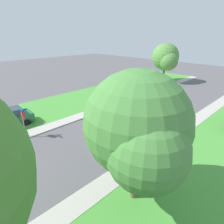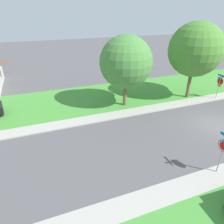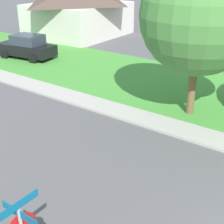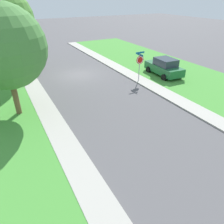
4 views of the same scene
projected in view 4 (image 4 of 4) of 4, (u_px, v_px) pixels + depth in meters
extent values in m
plane|color=#565456|center=(78.00, 75.00, 21.95)|extent=(120.00, 120.00, 0.00)
cube|color=#ADA89E|center=(73.00, 158.00, 10.72)|extent=(1.40, 56.00, 0.10)
cube|color=#ADA89E|center=(204.00, 114.00, 14.61)|extent=(1.40, 56.00, 0.10)
cylinder|color=#9E9EA3|center=(24.00, 58.00, 22.91)|extent=(0.07, 0.07, 2.60)
cylinder|color=red|center=(22.00, 50.00, 22.58)|extent=(0.76, 0.04, 0.76)
cylinder|color=white|center=(22.00, 50.00, 22.60)|extent=(0.67, 0.01, 0.67)
cylinder|color=red|center=(22.00, 50.00, 22.60)|extent=(0.55, 0.01, 0.55)
cube|color=#0F5B84|center=(21.00, 44.00, 22.24)|extent=(0.92, 0.03, 0.16)
cube|color=#0F5B84|center=(22.00, 46.00, 22.33)|extent=(0.03, 0.92, 0.16)
cube|color=red|center=(23.00, 55.00, 22.83)|extent=(0.44, 0.02, 0.14)
cylinder|color=#9E9EA3|center=(139.00, 68.00, 19.69)|extent=(0.07, 0.07, 2.60)
cylinder|color=red|center=(140.00, 60.00, 19.29)|extent=(0.76, 0.04, 0.76)
cylinder|color=white|center=(140.00, 60.00, 19.28)|extent=(0.67, 0.01, 0.67)
cylinder|color=red|center=(140.00, 60.00, 19.28)|extent=(0.55, 0.01, 0.55)
cube|color=#0F5B84|center=(140.00, 53.00, 19.02)|extent=(0.92, 0.03, 0.16)
cube|color=#0F5B84|center=(140.00, 55.00, 19.11)|extent=(0.03, 0.92, 0.16)
cube|color=#1E6033|center=(164.00, 69.00, 21.48)|extent=(2.02, 4.39, 0.76)
cube|color=#2D3842|center=(166.00, 62.00, 20.97)|extent=(1.71, 2.18, 0.68)
cylinder|color=black|center=(148.00, 70.00, 22.38)|extent=(0.27, 0.65, 0.64)
cylinder|color=black|center=(162.00, 67.00, 23.05)|extent=(0.27, 0.65, 0.64)
cylinder|color=black|center=(164.00, 78.00, 20.27)|extent=(0.27, 0.65, 0.64)
cylinder|color=black|center=(179.00, 75.00, 20.94)|extent=(0.27, 0.65, 0.64)
cylinder|color=brown|center=(15.00, 96.00, 14.09)|extent=(0.36, 0.36, 2.74)
sphere|color=#46823A|center=(4.00, 47.00, 12.57)|extent=(5.05, 5.05, 5.05)
cylinder|color=brown|center=(11.00, 62.00, 19.96)|extent=(0.36, 0.36, 3.36)
sphere|color=#488330|center=(1.00, 20.00, 18.22)|extent=(5.52, 5.52, 5.52)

